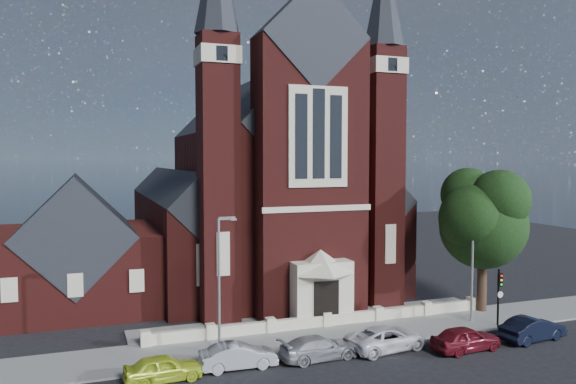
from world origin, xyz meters
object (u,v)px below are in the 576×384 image
object	(u,v)px
car_lime_van	(163,368)
car_silver_b	(318,348)
street_tree	(487,220)
car_white_suv	(386,338)
car_navy	(533,329)
parish_hall	(76,256)
car_dark_red	(465,339)
car_silver_a	(238,356)
church	(256,193)
traffic_signal	(499,290)
street_lamp_right	(474,258)
street_lamp_left	(220,276)

from	to	relation	value
car_lime_van	car_silver_b	bearing A→B (deg)	-92.64
car_lime_van	street_tree	bearing A→B (deg)	-82.43
car_silver_b	car_white_suv	bearing A→B (deg)	-93.38
street_tree	car_navy	bearing A→B (deg)	-103.50
parish_hall	street_tree	bearing A→B (deg)	-23.26
car_dark_red	car_white_suv	bearing A→B (deg)	63.71
street_tree	car_silver_a	world-z (taller)	street_tree
car_navy	street_tree	bearing A→B (deg)	-21.46
car_silver_b	church	bearing A→B (deg)	-11.73
church	car_silver_a	distance (m)	24.13
street_tree	car_white_suv	bearing A→B (deg)	-157.42
traffic_signal	car_navy	world-z (taller)	traffic_signal
car_white_suv	car_dark_red	xyz separation A→B (m)	(4.35, -1.78, 0.04)
street_lamp_right	car_dark_red	size ratio (longest dim) A/B	1.84
parish_hall	traffic_signal	world-z (taller)	parish_hall
traffic_signal	street_lamp_right	bearing A→B (deg)	120.01
parish_hall	car_silver_b	xyz separation A→B (m)	(13.10, -16.94, -3.34)
church	car_silver_b	world-z (taller)	church
street_tree	car_dark_red	size ratio (longest dim) A/B	2.44
car_silver_b	car_navy	distance (m)	14.09
street_tree	car_silver_a	bearing A→B (deg)	-167.64
street_lamp_left	parish_hall	bearing A→B (deg)	120.02
parish_hall	car_white_suv	distance (m)	24.58
car_dark_red	street_lamp_right	bearing A→B (deg)	-45.99
parish_hall	car_silver_b	bearing A→B (deg)	-52.29
car_silver_a	street_lamp_right	bearing A→B (deg)	-79.80
car_silver_a	car_navy	world-z (taller)	car_navy
car_navy	street_lamp_left	bearing A→B (deg)	68.58
car_dark_red	car_silver_b	bearing A→B (deg)	74.90
street_lamp_left	church	bearing A→B (deg)	67.34
street_tree	car_dark_red	bearing A→B (deg)	-136.40
street_lamp_left	car_silver_a	world-z (taller)	street_lamp_left
car_lime_van	parish_hall	bearing A→B (deg)	10.59
street_tree	car_lime_van	distance (m)	25.52
car_lime_van	car_silver_a	world-z (taller)	car_silver_a
street_tree	traffic_signal	world-z (taller)	street_tree
church	street_lamp_left	distance (m)	20.84
car_silver_a	car_silver_b	world-z (taller)	car_silver_a
car_silver_a	car_navy	bearing A→B (deg)	-94.15
street_tree	car_navy	world-z (taller)	street_tree
church	car_white_suv	xyz separation A→B (m)	(1.56, -21.82, -7.47)
street_lamp_right	car_navy	bearing A→B (deg)	-77.55
street_lamp_right	car_lime_van	xyz separation A→B (m)	(-21.76, -3.09, -3.91)
car_lime_van	car_dark_red	bearing A→B (deg)	-98.70
car_silver_b	car_dark_red	bearing A→B (deg)	-105.17
car_lime_van	car_silver_a	size ratio (longest dim) A/B	0.96
car_silver_b	car_dark_red	world-z (taller)	car_dark_red
church	car_silver_a	xyz separation A→B (m)	(-7.58, -21.65, -7.49)
car_white_suv	car_dark_red	distance (m)	4.70
car_white_suv	street_tree	bearing A→B (deg)	-75.65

